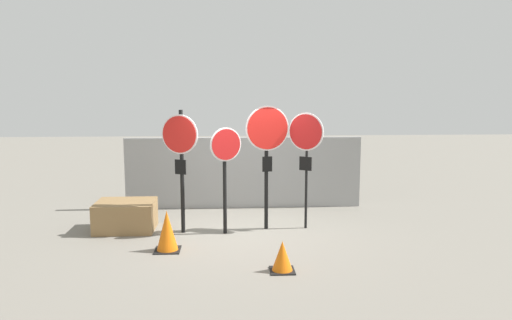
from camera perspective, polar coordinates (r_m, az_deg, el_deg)
ground_plane at (r=10.25m, az=-1.03°, el=-8.31°), size 40.00×40.00×0.00m
fence_back at (r=12.16m, az=-1.41°, el=-1.46°), size 5.72×0.12×1.73m
stop_sign_0 at (r=9.99m, az=-8.63°, el=1.22°), size 0.74×0.32×2.49m
stop_sign_1 at (r=9.87m, az=-3.51°, el=0.13°), size 0.61×0.32×2.16m
stop_sign_2 at (r=10.14m, az=1.28°, el=2.11°), size 0.89×0.24×2.57m
stop_sign_3 at (r=10.24m, az=5.73°, el=2.11°), size 0.66×0.45×2.42m
traffic_cone_0 at (r=8.16m, az=3.02°, el=-10.95°), size 0.40×0.40×0.50m
traffic_cone_1 at (r=9.22m, az=-10.13°, el=-8.00°), size 0.46×0.46×0.74m
storage_crate at (r=10.72m, az=-14.66°, el=-6.18°), size 1.19×0.96×0.60m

